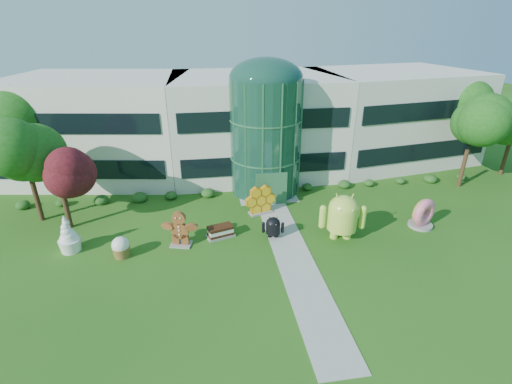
{
  "coord_description": "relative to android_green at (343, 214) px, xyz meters",
  "views": [
    {
      "loc": [
        -5.48,
        -18.31,
        14.01
      ],
      "look_at": [
        -1.73,
        6.0,
        2.6
      ],
      "focal_mm": 26.0,
      "sensor_mm": 36.0,
      "label": 1
    }
  ],
  "objects": [
    {
      "name": "ground",
      "position": [
        -3.87,
        -3.03,
        -1.9
      ],
      "size": [
        140.0,
        140.0,
        0.0
      ],
      "primitive_type": "plane",
      "color": "#215114",
      "rests_on": "ground"
    },
    {
      "name": "building",
      "position": [
        -3.87,
        14.97,
        2.75
      ],
      "size": [
        46.0,
        15.0,
        9.3
      ],
      "primitive_type": null,
      "color": "beige",
      "rests_on": "ground"
    },
    {
      "name": "atrium",
      "position": [
        -3.87,
        8.97,
        3.0
      ],
      "size": [
        6.0,
        6.0,
        9.8
      ],
      "primitive_type": "cylinder",
      "color": "#194738",
      "rests_on": "ground"
    },
    {
      "name": "walkway",
      "position": [
        -3.87,
        -1.03,
        -1.88
      ],
      "size": [
        2.4,
        20.0,
        0.04
      ],
      "primitive_type": "cube",
      "color": "#9E9E93",
      "rests_on": "ground"
    },
    {
      "name": "tree_red",
      "position": [
        -19.37,
        4.47,
        1.1
      ],
      "size": [
        4.0,
        4.0,
        6.0
      ],
      "primitive_type": null,
      "color": "#3F0C14",
      "rests_on": "ground"
    },
    {
      "name": "trees_backdrop",
      "position": [
        -3.87,
        9.97,
        2.3
      ],
      "size": [
        52.0,
        8.0,
        8.4
      ],
      "primitive_type": null,
      "color": "#1B4D13",
      "rests_on": "ground"
    },
    {
      "name": "android_green",
      "position": [
        0.0,
        0.0,
        0.0
      ],
      "size": [
        3.7,
        2.8,
        3.8
      ],
      "primitive_type": null,
      "rotation": [
        0.0,
        0.0,
        -0.18
      ],
      "color": "#B9DC46",
      "rests_on": "ground"
    },
    {
      "name": "android_black",
      "position": [
        -4.74,
        0.76,
        -0.98
      ],
      "size": [
        1.79,
        1.35,
        1.84
      ],
      "primitive_type": null,
      "rotation": [
        0.0,
        0.0,
        -0.18
      ],
      "color": "black",
      "rests_on": "ground"
    },
    {
      "name": "donut",
      "position": [
        6.47,
        0.61,
        -0.75
      ],
      "size": [
        2.44,
        1.89,
        2.29
      ],
      "primitive_type": null,
      "rotation": [
        0.0,
        0.0,
        0.44
      ],
      "color": "#EE5A77",
      "rests_on": "ground"
    },
    {
      "name": "gingerbread",
      "position": [
        -11.15,
        0.76,
        -0.6
      ],
      "size": [
        2.99,
        1.77,
        2.59
      ],
      "primitive_type": null,
      "rotation": [
        0.0,
        0.0,
        -0.26
      ],
      "color": "brown",
      "rests_on": "ground"
    },
    {
      "name": "ice_cream_sandwich",
      "position": [
        -8.4,
        1.4,
        -1.47
      ],
      "size": [
        2.12,
        1.48,
        0.86
      ],
      "primitive_type": null,
      "rotation": [
        0.0,
        0.0,
        0.29
      ],
      "color": "black",
      "rests_on": "ground"
    },
    {
      "name": "honeycomb",
      "position": [
        -5.0,
        4.5,
        -0.84
      ],
      "size": [
        2.85,
        1.66,
        2.12
      ],
      "primitive_type": null,
      "rotation": [
        0.0,
        0.0,
        0.28
      ],
      "color": "yellow",
      "rests_on": "ground"
    },
    {
      "name": "froyo",
      "position": [
        -18.39,
        1.14,
        -0.59
      ],
      "size": [
        1.87,
        1.87,
        2.62
      ],
      "primitive_type": null,
      "rotation": [
        0.0,
        0.0,
        0.26
      ],
      "color": "white",
      "rests_on": "ground"
    },
    {
      "name": "cupcake",
      "position": [
        -14.91,
        -0.06,
        -1.18
      ],
      "size": [
        1.5,
        1.5,
        1.44
      ],
      "primitive_type": null,
      "rotation": [
        0.0,
        0.0,
        0.3
      ],
      "color": "white",
      "rests_on": "ground"
    }
  ]
}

